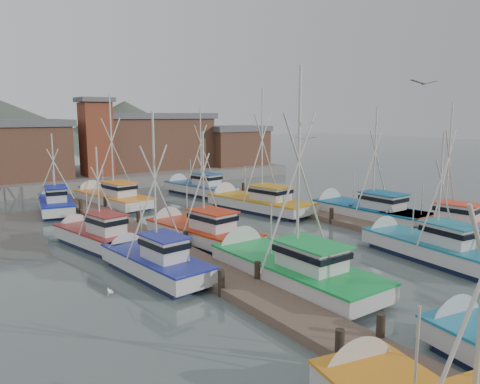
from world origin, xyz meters
TOP-DOWN VIEW (x-y plane):
  - ground at (0.00, 0.00)m, footprint 260.00×260.00m
  - dock_left at (-7.00, 4.04)m, footprint 2.30×46.00m
  - dock_right at (7.00, 4.04)m, footprint 2.30×46.00m
  - quay at (0.00, 37.00)m, footprint 44.00×16.00m
  - shed_left at (-11.00, 35.00)m, footprint 12.72×8.48m
  - shed_center at (6.00, 37.00)m, footprint 14.84×9.54m
  - shed_right at (17.00, 34.00)m, footprint 8.48×6.36m
  - lookout_tower at (-2.00, 33.00)m, footprint 3.60×3.60m
  - boat_4 at (-4.43, -2.12)m, footprint 4.38×10.04m
  - boat_5 at (4.38, -3.77)m, footprint 3.45×8.96m
  - boat_6 at (-9.37, 2.39)m, footprint 3.44×7.86m
  - boat_7 at (9.73, -0.83)m, footprint 4.07×8.83m
  - boat_8 at (-4.52, 6.29)m, footprint 4.07×9.18m
  - boat_9 at (4.33, 12.17)m, footprint 4.88×10.44m
  - boat_10 at (-10.08, 8.85)m, footprint 3.82×8.04m
  - boat_11 at (9.19, 4.72)m, footprint 3.86×9.83m
  - boat_12 at (-4.87, 21.15)m, footprint 4.50×9.84m
  - boat_13 at (4.29, 21.80)m, footprint 4.15×9.22m
  - boat_14 at (-9.44, 21.11)m, footprint 3.63×8.09m
  - gull_near at (-0.99, -6.68)m, footprint 1.55×0.65m
  - gull_far at (2.05, 3.67)m, footprint 1.53×0.66m

SIDE VIEW (x-z plane):
  - ground at x=0.00m, z-range 0.00..0.00m
  - dock_left at x=-7.00m, z-range -0.54..0.96m
  - dock_right at x=7.00m, z-range -0.54..0.96m
  - quay at x=0.00m, z-range 0.00..1.20m
  - boat_10 at x=-10.08m, z-range -2.65..4.00m
  - boat_14 at x=-9.44m, z-range -2.82..4.17m
  - boat_8 at x=-4.52m, z-range -3.16..4.51m
  - boat_5 at x=4.38m, z-range -3.19..4.54m
  - boat_13 at x=4.29m, z-range -4.02..5.38m
  - boat_6 at x=-9.37m, z-range -3.63..5.00m
  - boat_11 at x=9.19m, z-range -3.99..5.36m
  - boat_7 at x=9.73m, z-range -4.02..5.38m
  - boat_12 at x=-4.87m, z-range -4.51..5.89m
  - boat_9 at x=4.33m, z-range -4.79..6.17m
  - boat_4 at x=-4.43m, z-range -4.78..6.16m
  - shed_right at x=17.00m, z-range 1.24..6.44m
  - shed_left at x=-11.00m, z-range 1.24..7.44m
  - shed_center at x=6.00m, z-range 1.24..8.14m
  - lookout_tower at x=-2.00m, z-range 1.30..9.80m
  - gull_far at x=2.05m, z-range 6.27..6.51m
  - gull_near at x=-0.99m, z-range 9.08..9.32m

